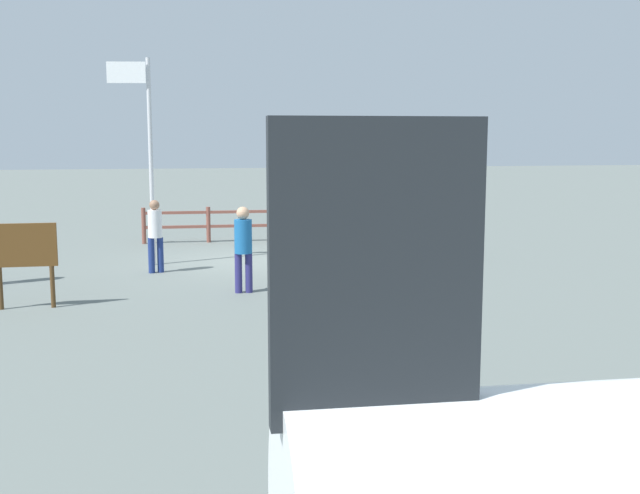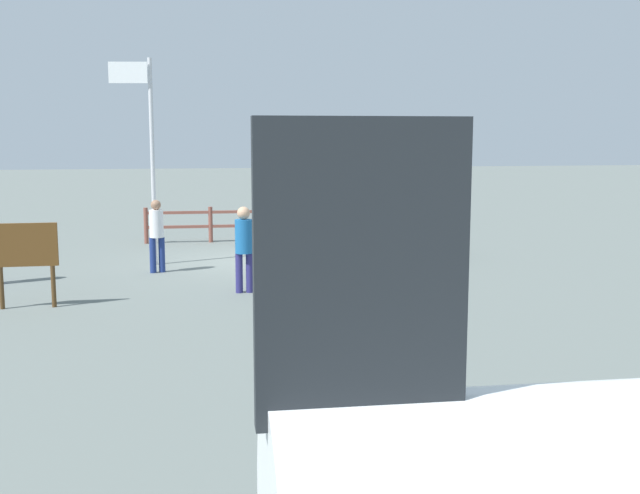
{
  "view_description": "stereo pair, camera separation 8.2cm",
  "coord_description": "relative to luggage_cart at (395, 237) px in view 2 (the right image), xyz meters",
  "views": [
    {
      "loc": [
        2.09,
        18.3,
        2.94
      ],
      "look_at": [
        -0.48,
        6.0,
        1.16
      ],
      "focal_mm": 42.8,
      "sensor_mm": 36.0,
      "label": 1
    },
    {
      "loc": [
        2.01,
        18.32,
        2.94
      ],
      "look_at": [
        -0.48,
        6.0,
        1.16
      ],
      "focal_mm": 42.8,
      "sensor_mm": 36.0,
      "label": 2
    }
  ],
  "objects": [
    {
      "name": "ground_plane",
      "position": [
        3.58,
        -0.1,
        -0.5
      ],
      "size": [
        120.0,
        120.0,
        0.0
      ],
      "primitive_type": "plane",
      "color": "slate"
    },
    {
      "name": "luggage_cart",
      "position": [
        0.0,
        0.0,
        0.0
      ],
      "size": [
        2.37,
        1.99,
        0.7
      ],
      "color": "blue",
      "rests_on": "ground"
    },
    {
      "name": "suitcase_maroon",
      "position": [
        -0.05,
        0.79,
        0.32
      ],
      "size": [
        0.53,
        0.42,
        0.24
      ],
      "color": "maroon",
      "rests_on": "luggage_cart"
    },
    {
      "name": "suitcase_grey",
      "position": [
        0.38,
        -0.55,
        0.38
      ],
      "size": [
        0.64,
        0.46,
        0.36
      ],
      "color": "gray",
      "rests_on": "luggage_cart"
    },
    {
      "name": "suitcase_tan",
      "position": [
        -0.85,
        -0.19,
        0.36
      ],
      "size": [
        0.58,
        0.4,
        0.32
      ],
      "color": "black",
      "rests_on": "luggage_cart"
    },
    {
      "name": "suitcase_dark",
      "position": [
        0.63,
        -0.46,
        0.39
      ],
      "size": [
        0.53,
        0.44,
        0.37
      ],
      "color": "maroon",
      "rests_on": "luggage_cart"
    },
    {
      "name": "worker_lead",
      "position": [
        4.16,
        3.76,
        0.48
      ],
      "size": [
        0.35,
        0.35,
        1.67
      ],
      "color": "navy",
      "rests_on": "ground"
    },
    {
      "name": "worker_trailing",
      "position": [
        5.83,
        1.14,
        0.42
      ],
      "size": [
        0.37,
        0.37,
        1.62
      ],
      "color": "navy",
      "rests_on": "ground"
    },
    {
      "name": "flagpole",
      "position": [
        5.99,
        0.01,
        2.32
      ],
      "size": [
        0.98,
        0.18,
        4.78
      ],
      "color": "silver",
      "rests_on": "ground"
    },
    {
      "name": "signboard",
      "position": [
        8.02,
        4.37,
        0.5
      ],
      "size": [
        1.08,
        0.1,
        1.5
      ],
      "color": "#4C3319",
      "rests_on": "ground"
    },
    {
      "name": "wooden_fence",
      "position": [
        4.37,
        -3.68,
        0.09
      ],
      "size": [
        3.74,
        0.28,
        1.02
      ],
      "color": "brown",
      "rests_on": "ground"
    }
  ]
}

